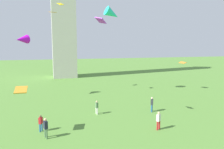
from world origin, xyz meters
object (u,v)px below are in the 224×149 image
Objects in this scene: person_0 at (159,120)px; kite_flying_4 at (60,4)px; person_1 at (152,103)px; kite_flying_0 at (22,39)px; kite_flying_6 at (21,90)px; kite_flying_3 at (183,63)px; person_3 at (41,122)px; person_2 at (97,107)px; kite_flying_1 at (53,12)px; person_4 at (46,127)px; kite_flying_8 at (101,20)px; kite_flying_5 at (112,14)px.

kite_flying_4 is (-7.99, 15.63, 13.00)m from person_0.
kite_flying_0 is (-15.42, 10.24, 7.83)m from person_1.
kite_flying_3 is at bearing -61.38° from kite_flying_6.
kite_flying_4 is 17.45m from kite_flying_6.
person_2 is at bearing 147.64° from person_3.
person_2 is 1.25× the size of kite_flying_1.
person_4 is at bearing -31.97° from kite_flying_0.
kite_flying_3 is (26.14, -0.35, -3.85)m from kite_flying_0.
person_0 is 11.20m from person_3.
kite_flying_3 reaches higher than person_4.
kite_flying_4 reaches higher than person_0.
kite_flying_0 is at bearing -108.72° from kite_flying_8.
kite_flying_1 is 1.17× the size of kite_flying_4.
person_0 is at bearing 173.05° from kite_flying_5.
person_0 reaches higher than person_3.
person_0 is 1.59× the size of kite_flying_4.
person_3 is 20.62m from kite_flying_5.
kite_flying_1 reaches higher than kite_flying_6.
kite_flying_8 is (-4.78, -12.52, -2.44)m from kite_flying_5.
person_3 is at bearing 53.68° from kite_flying_1.
kite_flying_5 is 1.99× the size of kite_flying_8.
kite_flying_0 is 7.52m from kite_flying_4.
person_2 is at bearing -59.21° from kite_flying_6.
person_0 reaches higher than person_2.
person_2 is (-4.71, 6.27, -0.08)m from person_0.
person_1 is 1.25× the size of kite_flying_6.
kite_flying_0 reaches higher than person_3.
kite_flying_4 is (2.89, 12.94, 13.10)m from person_3.
person_0 is 24.73m from kite_flying_1.
person_0 is 1.12× the size of person_3.
person_1 is at bearing -72.73° from kite_flying_3.
kite_flying_4 reaches higher than kite_flying_3.
kite_flying_3 is at bearing 145.52° from person_3.
person_1 is at bearing -175.89° from kite_flying_5.
kite_flying_3 reaches higher than person_2.
kite_flying_0 is 1.66× the size of kite_flying_3.
person_1 is 19.30m from kite_flying_4.
kite_flying_0 is at bearing 5.09° from kite_flying_6.
kite_flying_6 is (1.15, -13.80, -4.58)m from kite_flying_0.
person_2 is 1.47× the size of kite_flying_4.
person_3 is 1.80m from person_4.
person_1 is 1.29× the size of kite_flying_8.
kite_flying_5 is 13.62m from kite_flying_8.
kite_flying_5 is (-12.82, 0.31, 7.90)m from kite_flying_3.
kite_flying_1 is at bearing -14.39° from kite_flying_4.
kite_flying_6 is at bearing -87.15° from kite_flying_3.
person_3 is at bearing -32.40° from kite_flying_0.
kite_flying_6 is (-12.33, 1.80, 3.28)m from person_0.
person_4 is 1.63× the size of kite_flying_4.
kite_flying_3 is at bearing -164.14° from person_0.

